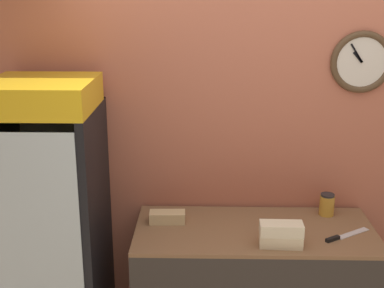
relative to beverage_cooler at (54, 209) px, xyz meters
The scene contains 7 objects.
wall_back 1.39m from the beverage_cooler, 15.24° to the left, with size 5.20×0.10×2.70m.
beverage_cooler is the anchor object (origin of this frame).
sandwich_stack_bottom 1.45m from the beverage_cooler, 10.68° to the right, with size 0.26×0.13×0.07m.
sandwich_stack_middle 1.44m from the beverage_cooler, 10.68° to the right, with size 0.26×0.12×0.07m.
sandwich_flat_left 0.73m from the beverage_cooler, ahead, with size 0.23×0.11×0.07m.
chefs_knife 1.82m from the beverage_cooler, ahead, with size 0.31×0.22×0.02m.
condiment_jar 1.80m from the beverage_cooler, ahead, with size 0.10×0.10×0.15m.
Camera 1 is at (-0.33, -2.20, 2.41)m, focal length 50.00 mm.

